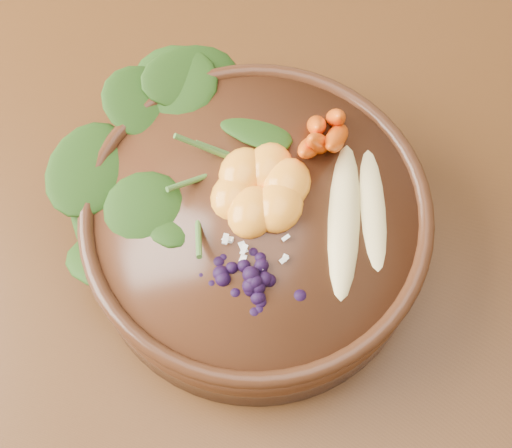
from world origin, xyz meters
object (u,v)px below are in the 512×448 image
(mandarin_cluster, at_px, (261,181))
(blueberry_pile, at_px, (252,270))
(stoneware_bowl, at_px, (256,229))
(carrot_cluster, at_px, (329,107))
(banana_halves, at_px, (361,206))
(dining_table, at_px, (491,373))
(kale_heap, at_px, (209,128))

(mandarin_cluster, height_order, blueberry_pile, blueberry_pile)
(stoneware_bowl, xyz_separation_m, mandarin_cluster, (-0.00, 0.02, 0.05))
(carrot_cluster, height_order, banana_halves, carrot_cluster)
(dining_table, height_order, stoneware_bowl, stoneware_bowl)
(blueberry_pile, bearing_deg, carrot_cluster, 86.16)
(dining_table, xyz_separation_m, carrot_cluster, (-0.21, 0.09, 0.20))
(banana_halves, distance_m, mandarin_cluster, 0.08)
(dining_table, bearing_deg, kale_heap, 170.91)
(dining_table, distance_m, carrot_cluster, 0.30)
(blueberry_pile, bearing_deg, banana_halves, 54.20)
(carrot_cluster, height_order, blueberry_pile, carrot_cluster)
(kale_heap, relative_size, blueberry_pile, 1.42)
(dining_table, bearing_deg, banana_halves, 169.90)
(dining_table, bearing_deg, blueberry_pile, -167.11)
(banana_halves, bearing_deg, carrot_cluster, 113.06)
(dining_table, height_order, blueberry_pile, blueberry_pile)
(kale_heap, relative_size, mandarin_cluster, 2.07)
(stoneware_bowl, distance_m, mandarin_cluster, 0.05)
(banana_halves, height_order, mandarin_cluster, mandarin_cluster)
(mandarin_cluster, bearing_deg, stoneware_bowl, -80.63)
(banana_halves, height_order, blueberry_pile, blueberry_pile)
(kale_heap, bearing_deg, carrot_cluster, 26.23)
(dining_table, distance_m, stoneware_bowl, 0.27)
(banana_halves, relative_size, blueberry_pile, 1.26)
(stoneware_bowl, bearing_deg, carrot_cluster, 72.02)
(carrot_cluster, relative_size, blueberry_pile, 0.60)
(carrot_cluster, xyz_separation_m, mandarin_cluster, (-0.03, -0.07, -0.02))
(kale_heap, xyz_separation_m, banana_halves, (0.13, -0.02, -0.01))
(stoneware_bowl, bearing_deg, banana_halves, 18.46)
(dining_table, relative_size, stoneware_bowl, 5.87)
(stoneware_bowl, bearing_deg, kale_heap, 142.58)
(dining_table, height_order, banana_halves, banana_halves)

